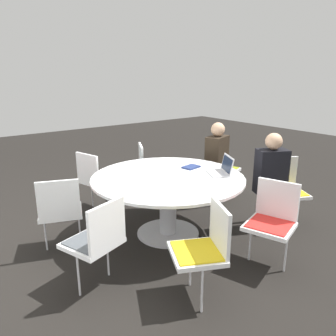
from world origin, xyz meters
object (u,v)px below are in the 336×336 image
person_0 (271,174)px  chair_0 (285,186)px  laptop (222,169)px  chair_7 (272,217)px  chair_5 (97,237)px  spiral_notebook (191,167)px  chair_4 (60,208)px  chair_2 (150,167)px  chair_1 (219,165)px  person_1 (218,157)px  chair_3 (96,177)px  chair_6 (205,245)px

person_0 → chair_0: bearing=-161.0°
laptop → chair_7: bearing=19.3°
chair_5 → laptop: 1.72m
laptop → spiral_notebook: 0.43m
chair_4 → chair_2: bearing=45.2°
chair_0 → chair_1: bearing=-64.1°
chair_5 → person_1: bearing=0.9°
chair_1 → chair_7: (-1.67, 0.97, 0.00)m
chair_3 → chair_4: same height
chair_3 → chair_5: same height
chair_0 → chair_3: size_ratio=1.00×
chair_2 → chair_3: same height
chair_3 → spiral_notebook: 1.35m
laptop → spiral_notebook: laptop is taller
chair_4 → spiral_notebook: size_ratio=3.65×
chair_3 → spiral_notebook: chair_3 is taller
chair_6 → person_0: 1.67m
chair_3 → person_0: person_0 is taller
chair_6 → chair_2: bearing=2.6°
chair_4 → chair_7: (-1.50, -1.59, 0.00)m
chair_1 → chair_2: bearing=-50.0°
person_0 → person_1: bearing=-67.3°
chair_5 → person_0: size_ratio=0.71×
chair_6 → chair_7: (-0.01, -0.91, 0.00)m
chair_3 → person_1: (-0.76, -1.59, 0.20)m
person_1 → chair_4: bearing=-18.0°
chair_1 → chair_3: same height
chair_7 → spiral_notebook: bearing=-18.4°
chair_4 → chair_6: (-1.49, -0.69, 0.00)m
chair_2 → person_1: (-0.72, -0.72, 0.20)m
person_1 → spiral_notebook: size_ratio=5.16×
chair_2 → spiral_notebook: chair_2 is taller
chair_0 → laptop: laptop is taller
chair_5 → spiral_notebook: size_ratio=3.65×
chair_0 → chair_7: same height
chair_4 → chair_7: 2.19m
chair_1 → chair_6: size_ratio=1.00×
chair_2 → spiral_notebook: (-1.00, 0.04, 0.23)m
chair_4 → spiral_notebook: (-0.26, -1.60, 0.23)m
chair_3 → person_0: bearing=25.1°
chair_0 → laptop: size_ratio=2.10×
chair_0 → chair_5: (0.19, 2.48, 0.00)m
chair_3 → person_0: size_ratio=0.71×
chair_1 → person_1: size_ratio=0.71×
chair_0 → chair_2: same height
chair_4 → spiral_notebook: 1.64m
chair_1 → spiral_notebook: size_ratio=3.65×
chair_4 → person_1: size_ratio=0.71×
chair_5 → person_0: person_0 is taller
chair_0 → person_1: size_ratio=0.71×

